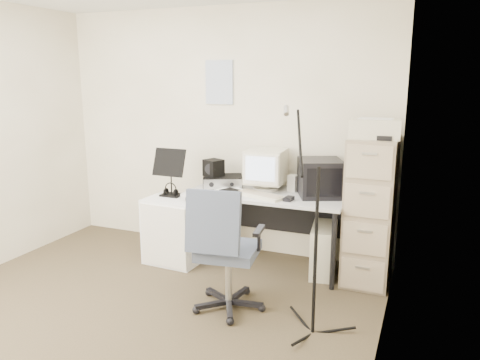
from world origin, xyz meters
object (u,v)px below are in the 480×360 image
at_px(filing_cabinet, 370,211).
at_px(office_chair, 228,248).
at_px(desk, 267,229).
at_px(side_cart, 175,230).

relative_size(filing_cabinet, office_chair, 1.29).
bearing_deg(office_chair, desk, 82.51).
xyz_separation_m(filing_cabinet, side_cart, (-1.83, -0.29, -0.32)).
height_order(desk, office_chair, office_chair).
bearing_deg(desk, filing_cabinet, 1.81).
relative_size(filing_cabinet, desk, 0.87).
bearing_deg(filing_cabinet, side_cart, -171.06).
bearing_deg(desk, office_chair, -89.80).
relative_size(office_chair, side_cart, 1.55).
height_order(filing_cabinet, desk, filing_cabinet).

